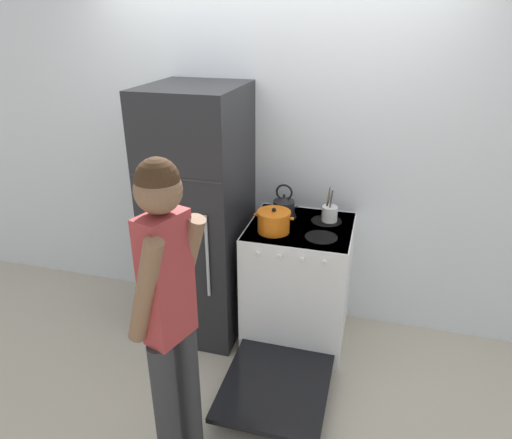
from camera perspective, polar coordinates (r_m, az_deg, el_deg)
The scene contains 8 objects.
ground_plane at distance 3.89m, azimuth 1.53°, elevation -10.40°, with size 14.00×14.00×0.00m, color #B2A893.
wall_back at distance 3.37m, azimuth 1.90°, elevation 8.05°, with size 10.00×0.06×2.55m.
refrigerator at distance 3.27m, azimuth -7.00°, elevation 0.46°, with size 0.62×0.74×1.81m.
stove_range at distance 3.30m, azimuth 5.17°, elevation -8.23°, with size 0.70×1.38×0.90m.
dutch_oven_pot at distance 2.99m, azimuth 2.23°, elevation -0.23°, with size 0.27×0.22×0.17m.
tea_kettle at distance 3.22m, azimuth 3.53°, elevation 1.70°, with size 0.19×0.15×0.24m.
utensil_jar at distance 3.19m, azimuth 9.18°, elevation 0.85°, with size 0.11×0.11×0.26m.
person at distance 2.17m, azimuth -10.76°, elevation -11.22°, with size 0.34×0.40×1.70m.
Camera 1 is at (0.76, -3.11, 2.21)m, focal length 32.00 mm.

